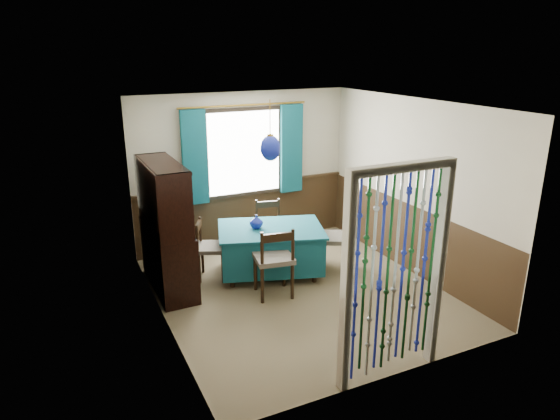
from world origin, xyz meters
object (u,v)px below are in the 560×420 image
chair_left (210,248)px  vase_table (256,222)px  vase_sideboard (163,213)px  chair_far (269,227)px  chair_near (274,259)px  pendant_lamp (270,148)px  sideboard (167,246)px  chair_right (335,238)px  bowl_shelf (172,206)px  dining_table (271,247)px

chair_left → vase_table: 0.75m
vase_sideboard → chair_far: bearing=2.1°
chair_near → vase_sideboard: size_ratio=5.33×
chair_near → pendant_lamp: pendant_lamp is taller
sideboard → chair_far: bearing=13.1°
pendant_lamp → vase_sideboard: 1.73m
chair_right → sideboard: (-2.33, 0.50, 0.10)m
chair_left → bowl_shelf: (-0.55, -0.25, 0.77)m
chair_right → pendant_lamp: (-0.89, 0.30, 1.35)m
bowl_shelf → sideboard: bearing=106.8°
chair_near → chair_right: (1.12, 0.33, -0.01)m
chair_left → chair_near: bearing=58.1°
chair_left → dining_table: bearing=97.4°
vase_sideboard → pendant_lamp: bearing=-21.9°
chair_near → pendant_lamp: size_ratio=1.19×
sideboard → chair_near: bearing=-35.3°
dining_table → vase_table: (-0.18, 0.09, 0.38)m
pendant_lamp → sideboard: bearing=172.1°
vase_table → vase_sideboard: 1.30m
chair_far → sideboard: 1.75m
pendant_lamp → vase_table: 1.08m
chair_right → chair_left: bearing=98.8°
bowl_shelf → vase_sideboard: bowl_shelf is taller
chair_near → bowl_shelf: size_ratio=4.34×
chair_near → chair_far: 1.34m
bowl_shelf → chair_left: bearing=24.6°
dining_table → sideboard: sideboard is taller
dining_table → vase_sideboard: size_ratio=9.33×
chair_near → vase_sideboard: 1.71m
chair_near → vase_table: (0.06, 0.72, 0.28)m
chair_near → pendant_lamp: bearing=78.6°
sideboard → bowl_shelf: bearing=-73.9°
chair_far → bowl_shelf: size_ratio=3.92×
dining_table → chair_right: (0.89, -0.30, 0.10)m
sideboard → vase_sideboard: bearing=79.7°
dining_table → chair_far: size_ratio=1.94×
vase_sideboard → chair_left: bearing=-28.9°
sideboard → bowl_shelf: sideboard is taller
chair_right → pendant_lamp: 1.64m
chair_left → sideboard: size_ratio=0.49×
chair_far → vase_table: bearing=63.7°
dining_table → pendant_lamp: pendant_lamp is taller
vase_sideboard → vase_table: bearing=-21.2°
chair_right → vase_table: size_ratio=5.31×
dining_table → vase_table: 0.43m
chair_left → sideboard: bearing=-60.9°
chair_far → bowl_shelf: bearing=34.1°
chair_near → pendant_lamp: 1.50m
chair_far → pendant_lamp: bearing=81.0°
chair_left → chair_right: (1.72, -0.55, 0.05)m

